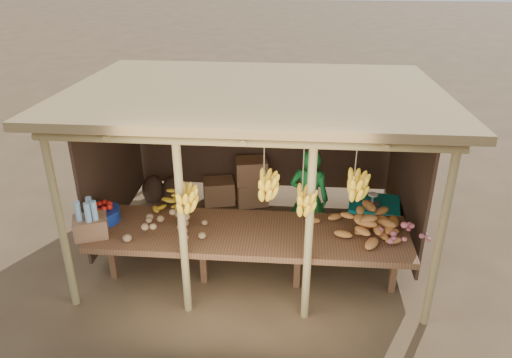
{
  "coord_description": "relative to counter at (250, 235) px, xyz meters",
  "views": [
    {
      "loc": [
        0.5,
        -6.14,
        4.09
      ],
      "look_at": [
        0.0,
        0.0,
        1.05
      ],
      "focal_mm": 35.0,
      "sensor_mm": 36.0,
      "label": 1
    }
  ],
  "objects": [
    {
      "name": "tomato_basin",
      "position": [
        -1.9,
        0.11,
        0.16
      ],
      "size": [
        0.45,
        0.45,
        0.24
      ],
      "rotation": [
        0.0,
        0.0,
        0.41
      ],
      "color": "navy",
      "rests_on": "counter"
    },
    {
      "name": "burlap_sacks",
      "position": [
        -1.68,
        2.15,
        -0.52
      ],
      "size": [
        0.72,
        0.38,
        0.51
      ],
      "color": "#422C1E",
      "rests_on": "ground"
    },
    {
      "name": "sweet_potato_heap",
      "position": [
        1.31,
        0.06,
        0.24
      ],
      "size": [
        1.23,
        0.95,
        0.36
      ],
      "primitive_type": null,
      "rotation": [
        0.0,
        0.0,
        -0.31
      ],
      "color": "#BD7230",
      "rests_on": "counter"
    },
    {
      "name": "banana_pile",
      "position": [
        -1.04,
        0.44,
        0.23
      ],
      "size": [
        0.6,
        0.45,
        0.34
      ],
      "primitive_type": null,
      "rotation": [
        0.0,
        0.0,
        0.27
      ],
      "color": "yellow",
      "rests_on": "counter"
    },
    {
      "name": "tarp_crate",
      "position": [
        1.68,
        1.15,
        -0.39
      ],
      "size": [
        0.79,
        0.7,
        0.84
      ],
      "color": "brown",
      "rests_on": "ground"
    },
    {
      "name": "carton_stack",
      "position": [
        -0.35,
        2.12,
        -0.39
      ],
      "size": [
        1.13,
        0.51,
        0.8
      ],
      "color": "#8C5F3F",
      "rests_on": "ground"
    },
    {
      "name": "stall_structure",
      "position": [
        0.04,
        0.86,
        1.16
      ],
      "size": [
        4.7,
        3.5,
        2.43
      ],
      "color": "tan",
      "rests_on": "ground"
    },
    {
      "name": "ground",
      "position": [
        -0.0,
        0.95,
        -0.74
      ],
      "size": [
        60.0,
        60.0,
        0.0
      ],
      "primitive_type": "plane",
      "color": "brown",
      "rests_on": "ground"
    },
    {
      "name": "counter",
      "position": [
        0.0,
        0.0,
        0.0
      ],
      "size": [
        3.9,
        1.05,
        0.8
      ],
      "color": "brown",
      "rests_on": "ground"
    },
    {
      "name": "bottle_box",
      "position": [
        -1.9,
        -0.25,
        0.25
      ],
      "size": [
        0.47,
        0.43,
        0.49
      ],
      "color": "#8C5F3F",
      "rests_on": "counter"
    },
    {
      "name": "onion_heap",
      "position": [
        1.78,
        -0.09,
        0.24
      ],
      "size": [
        0.8,
        0.55,
        0.35
      ],
      "primitive_type": null,
      "rotation": [
        0.0,
        0.0,
        -0.14
      ],
      "color": "#C35E65",
      "rests_on": "counter"
    },
    {
      "name": "vendor",
      "position": [
        0.74,
        0.96,
        0.02
      ],
      "size": [
        0.6,
        0.44,
        1.52
      ],
      "primitive_type": "imported",
      "rotation": [
        0.0,
        0.0,
        2.99
      ],
      "color": "#176B2A",
      "rests_on": "ground"
    },
    {
      "name": "potato_heap",
      "position": [
        -0.98,
        -0.14,
        0.24
      ],
      "size": [
        0.97,
        0.67,
        0.36
      ],
      "primitive_type": null,
      "rotation": [
        0.0,
        0.0,
        -0.15
      ],
      "color": "#97754D",
      "rests_on": "counter"
    }
  ]
}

